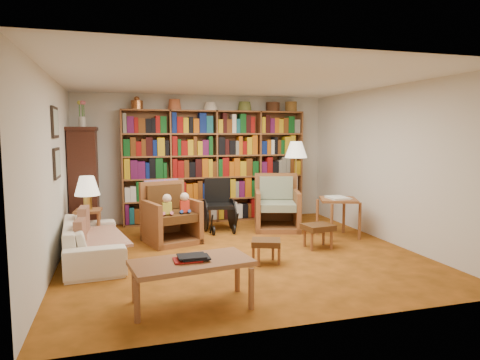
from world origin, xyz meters
name	(u,v)px	position (x,y,z in m)	size (l,w,h in m)	color
floor	(239,252)	(0.00, 0.00, 0.00)	(5.00, 5.00, 0.00)	#A65719
ceiling	(238,81)	(0.00, 0.00, 2.50)	(5.00, 5.00, 0.00)	white
wall_back	(204,158)	(0.00, 2.50, 1.25)	(5.00, 5.00, 0.00)	silver
wall_front	(315,190)	(0.00, -2.50, 1.25)	(5.00, 5.00, 0.00)	silver
wall_left	(52,173)	(-2.50, 0.00, 1.25)	(5.00, 5.00, 0.00)	silver
wall_right	(387,165)	(2.50, 0.00, 1.25)	(5.00, 5.00, 0.00)	silver
bookshelf	(216,163)	(0.20, 2.33, 1.17)	(3.60, 0.30, 2.42)	brown
curio_cabinet	(84,179)	(-2.25, 2.00, 0.95)	(0.50, 0.95, 2.40)	#37150F
framed_pictures	(56,143)	(-2.48, 0.30, 1.62)	(0.03, 0.52, 0.97)	black
sofa	(93,241)	(-2.05, 0.17, 0.27)	(0.74, 1.88, 0.55)	#F3E6CE
sofa_throw	(96,239)	(-2.00, 0.17, 0.30)	(0.71, 1.33, 0.04)	beige
cushion_left	(84,224)	(-2.18, 0.52, 0.45)	(0.12, 0.39, 0.39)	maroon
cushion_right	(80,235)	(-2.18, -0.18, 0.45)	(0.11, 0.35, 0.35)	maroon
side_table_lamp	(88,219)	(-2.15, 1.03, 0.42)	(0.42, 0.42, 0.57)	brown
table_lamp	(87,187)	(-2.15, 1.03, 0.93)	(0.38, 0.38, 0.52)	#B9933B
armchair_leather	(170,217)	(-0.88, 0.96, 0.40)	(0.99, 1.01, 0.98)	brown
armchair_sage	(275,208)	(1.10, 1.37, 0.38)	(1.04, 1.05, 1.00)	brown
wheelchair	(219,207)	(0.06, 1.50, 0.43)	(0.54, 0.75, 0.94)	black
floor_lamp	(296,153)	(1.57, 1.52, 1.38)	(0.42, 0.42, 1.60)	#B9933B
side_table_papers	(338,204)	(1.88, 0.43, 0.56)	(0.76, 0.76, 0.69)	brown
footstool_a	(266,244)	(0.21, -0.63, 0.27)	(0.48, 0.44, 0.33)	#4E2C14
footstool_b	(318,229)	(1.23, -0.12, 0.30)	(0.48, 0.43, 0.37)	#4E2C14
coffee_table	(191,266)	(-1.00, -1.77, 0.42)	(1.28, 0.77, 0.53)	brown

